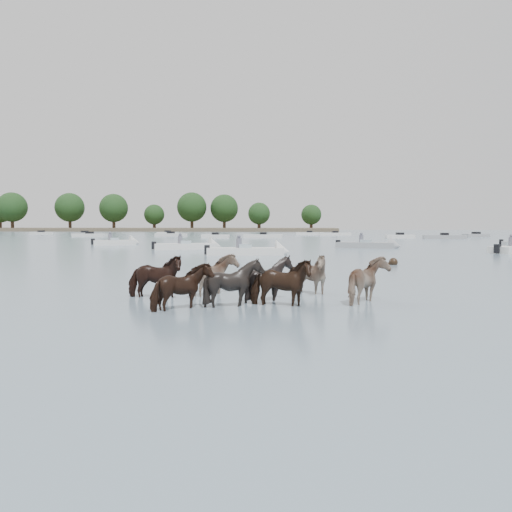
{
  "coord_description": "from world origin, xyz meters",
  "views": [
    {
      "loc": [
        1.06,
        -13.22,
        1.95
      ],
      "look_at": [
        -0.33,
        0.94,
        1.1
      ],
      "focal_mm": 36.64,
      "sensor_mm": 36.0,
      "label": 1
    }
  ],
  "objects": [
    {
      "name": "ground",
      "position": [
        0.0,
        0.0,
        0.0
      ],
      "size": [
        400.0,
        400.0,
        0.0
      ],
      "primitive_type": "plane",
      "color": "slate",
      "rests_on": "ground"
    },
    {
      "name": "shoreline",
      "position": [
        -70.0,
        150.0,
        0.5
      ],
      "size": [
        160.0,
        30.0,
        1.0
      ],
      "primitive_type": "cube",
      "color": "#4C4233",
      "rests_on": "ground"
    },
    {
      "name": "pony_herd",
      "position": [
        -0.28,
        -0.06,
        0.49
      ],
      "size": [
        7.01,
        4.71,
        1.34
      ],
      "color": "black",
      "rests_on": "ground"
    },
    {
      "name": "swimming_pony",
      "position": [
        5.22,
        12.8,
        0.1
      ],
      "size": [
        0.72,
        0.44,
        0.44
      ],
      "color": "black",
      "rests_on": "ground"
    },
    {
      "name": "motorboat_a",
      "position": [
        -7.91,
        27.86,
        0.23
      ],
      "size": [
        5.58,
        3.49,
        1.92
      ],
      "rotation": [
        0.0,
        0.0,
        0.38
      ],
      "color": "silver",
      "rests_on": "ground"
    },
    {
      "name": "motorboat_b",
      "position": [
        -2.19,
        20.42,
        0.23
      ],
      "size": [
        5.61,
        2.38,
        1.92
      ],
      "rotation": [
        0.0,
        0.0,
        0.15
      ],
      "color": "silver",
      "rests_on": "ground"
    },
    {
      "name": "motorboat_c",
      "position": [
        6.76,
        31.51,
        0.23
      ],
      "size": [
        5.52,
        3.12,
        1.92
      ],
      "rotation": [
        0.0,
        0.0,
        -0.31
      ],
      "color": "gray",
      "rests_on": "ground"
    },
    {
      "name": "motorboat_f",
      "position": [
        -16.97,
        36.12,
        0.23
      ],
      "size": [
        4.64,
        3.48,
        1.92
      ],
      "rotation": [
        0.0,
        0.0,
        0.49
      ],
      "color": "silver",
      "rests_on": "ground"
    },
    {
      "name": "distant_flotilla",
      "position": [
        -0.05,
        74.3,
        0.26
      ],
      "size": [
        105.37,
        28.33,
        0.93
      ],
      "color": "silver",
      "rests_on": "ground"
    },
    {
      "name": "treeline",
      "position": [
        -73.42,
        151.44,
        7.0
      ],
      "size": [
        150.44,
        22.54,
        12.48
      ],
      "color": "#382619",
      "rests_on": "ground"
    }
  ]
}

